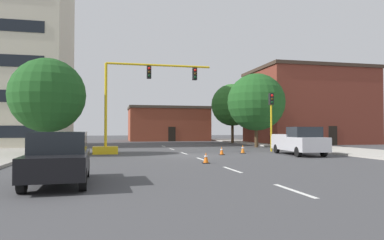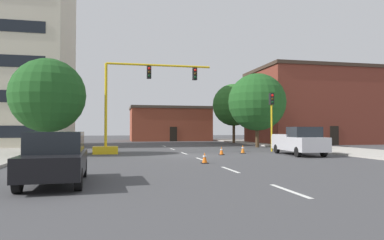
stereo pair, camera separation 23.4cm
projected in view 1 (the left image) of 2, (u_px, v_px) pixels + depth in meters
The scene contains 21 objects.
ground_plane at pixel (191, 156), 23.93m from camera, with size 160.00×160.00×0.00m, color #424244.
sidewalk_left at pixel (14, 150), 28.78m from camera, with size 6.00×56.00×0.14m, color #9E998E.
sidewalk_right at pixel (303, 147), 34.68m from camera, with size 6.00×56.00×0.14m, color #B2ADA3.
lane_stripe_seg_0 at pixel (294, 191), 10.28m from camera, with size 0.16×2.40×0.01m, color silver.
lane_stripe_seg_1 at pixel (232, 170), 15.64m from camera, with size 0.16×2.40×0.01m, color silver.
lane_stripe_seg_2 at pixel (202, 159), 21.00m from camera, with size 0.16×2.40×0.01m, color silver.
lane_stripe_seg_3 at pixel (184, 153), 26.37m from camera, with size 0.16×2.40×0.01m, color silver.
lane_stripe_seg_4 at pixel (172, 149), 31.73m from camera, with size 0.16×2.40×0.01m, color silver.
lane_stripe_seg_5 at pixel (164, 146), 37.09m from camera, with size 0.16×2.40×0.01m, color silver.
building_brick_center at pixel (168, 124), 55.83m from camera, with size 12.68×7.91×5.41m.
building_row_right at pixel (308, 106), 45.00m from camera, with size 14.17×10.77×9.57m.
traffic_signal_gantry at pixel (121, 124), 25.89m from camera, with size 8.88×1.20×6.83m.
traffic_light_pole_right at pixel (271, 109), 28.57m from camera, with size 0.32×0.47×4.80m.
tree_right_far at pixel (232, 105), 46.22m from camera, with size 5.60×5.60×7.88m.
tree_left_near at pixel (48, 95), 24.26m from camera, with size 5.20×5.20×6.81m.
tree_right_mid at pixel (256, 102), 35.15m from camera, with size 5.82×5.82×7.49m.
pickup_truck_silver at pixel (299, 141), 24.57m from camera, with size 2.44×5.55×1.99m.
sedan_black_near_left at pixel (59, 157), 11.55m from camera, with size 2.03×4.57×1.74m.
traffic_cone_roadside_a at pixel (206, 158), 18.50m from camera, with size 0.36×0.36×0.60m.
traffic_cone_roadside_b at pixel (243, 149), 26.17m from camera, with size 0.36×0.36×0.67m.
traffic_cone_roadside_c at pixel (222, 151), 24.64m from camera, with size 0.36×0.36×0.60m.
Camera 1 is at (-5.24, -23.41, 1.83)m, focal length 32.43 mm.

